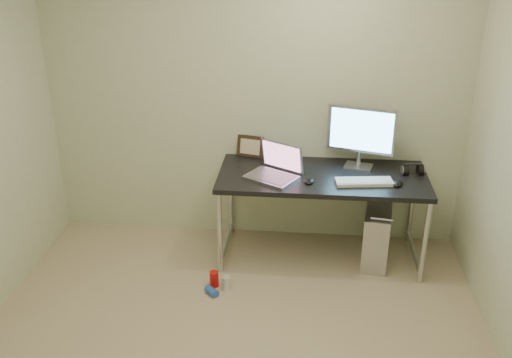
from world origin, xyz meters
name	(u,v)px	position (x,y,z in m)	size (l,w,h in m)	color
wall_back	(254,99)	(0.00, 1.75, 1.25)	(3.50, 0.02, 2.50)	beige
desk	(322,183)	(0.58, 1.39, 0.67)	(1.66, 0.72, 0.75)	black
tower_computer	(377,235)	(1.05, 1.35, 0.24)	(0.27, 0.48, 0.51)	silver
cable_a	(368,199)	(1.00, 1.70, 0.40)	(0.01, 0.01, 0.70)	black
cable_b	(379,202)	(1.09, 1.68, 0.38)	(0.01, 0.01, 0.72)	black
can_red	(214,279)	(-0.23, 0.86, 0.06)	(0.07, 0.07, 0.13)	red
can_white	(226,283)	(-0.13, 0.83, 0.06)	(0.06, 0.06, 0.11)	silver
can_blue	(212,291)	(-0.23, 0.75, 0.03)	(0.06, 0.06, 0.11)	blue
laptop	(275,169)	(0.21, 1.32, 0.81)	(0.48, 0.46, 0.26)	#AAA9B1
monitor	(361,133)	(0.88, 1.57, 1.05)	(0.53, 0.21, 0.51)	#AAA9B1
keyboard	(364,182)	(0.90, 1.25, 0.76)	(0.44, 0.14, 0.03)	silver
mouse_right	(398,182)	(1.15, 1.25, 0.77)	(0.07, 0.12, 0.04)	black
mouse_left	(309,180)	(0.48, 1.23, 0.77)	(0.07, 0.11, 0.04)	black
headphones	(413,170)	(1.30, 1.47, 0.78)	(0.18, 0.11, 0.11)	black
picture_frame	(250,146)	(-0.03, 1.71, 0.84)	(0.23, 0.03, 0.18)	black
webcam	(270,150)	(0.14, 1.67, 0.83)	(0.04, 0.04, 0.11)	silver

